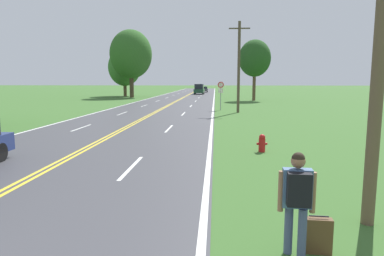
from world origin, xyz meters
The scene contains 11 objects.
hitchhiker_person centered at (6.57, 2.14, 1.04)m, with size 0.57×0.43×1.69m.
suitcase centered at (6.97, 2.30, 0.29)m, with size 0.44×0.19×0.64m.
fire_hydrant centered at (7.14, 10.31, 0.36)m, with size 0.42×0.26×0.70m.
traffic_sign centered at (5.79, 29.26, 2.04)m, with size 0.60×0.10×2.70m.
utility_pole_foreground centered at (8.29, 3.54, 3.90)m, with size 1.80×0.24×7.50m.
utility_pole_midground centered at (7.29, 27.09, 4.05)m, with size 1.80×0.24×7.79m.
tree_behind_sign centered at (-8.62, 53.35, 7.07)m, with size 6.89×6.89×11.05m.
tree_mid_treeline centered at (10.69, 45.59, 5.83)m, with size 4.42×4.42×8.40m.
tree_far_back centered at (-11.03, 58.18, 5.15)m, with size 5.80×5.80×8.49m.
car_dark_green_van_approaching centered at (1.96, 67.68, 1.07)m, with size 2.09×4.57×2.10m.
car_dark_grey_sedan_mid_near centered at (2.44, 80.35, 0.71)m, with size 2.06×4.04×1.37m.
Camera 1 is at (5.29, -3.06, 2.78)m, focal length 32.00 mm.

